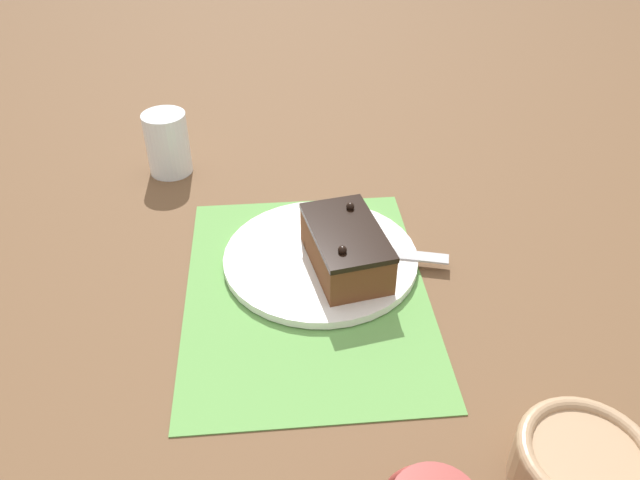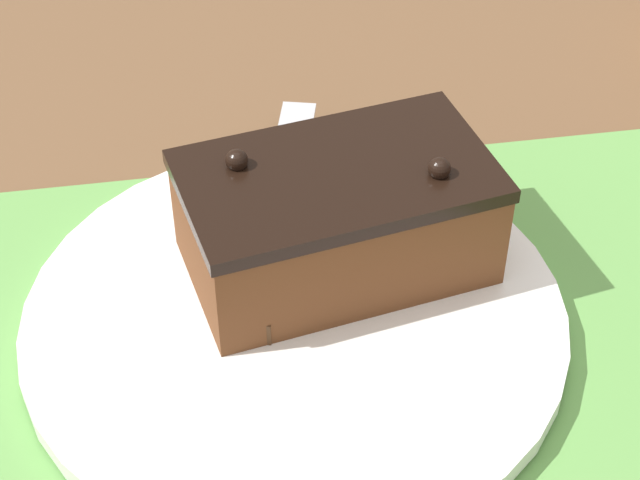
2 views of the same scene
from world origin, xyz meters
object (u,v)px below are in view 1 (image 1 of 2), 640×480
(drinking_glass, at_px, (168,143))
(cake_plate, at_px, (321,258))
(small_bowl, at_px, (582,466))
(chocolate_cake, at_px, (346,247))
(serving_knife, at_px, (352,247))

(drinking_glass, bearing_deg, cake_plate, -139.57)
(drinking_glass, xyz_separation_m, small_bowl, (-0.68, -0.48, -0.02))
(chocolate_cake, distance_m, drinking_glass, 0.43)
(chocolate_cake, relative_size, small_bowl, 1.28)
(serving_knife, distance_m, drinking_glass, 0.42)
(drinking_glass, bearing_deg, small_bowl, -144.77)
(cake_plate, distance_m, chocolate_cake, 0.06)
(chocolate_cake, bearing_deg, cake_plate, 49.87)
(cake_plate, distance_m, small_bowl, 0.45)
(serving_knife, bearing_deg, drinking_glass, -118.99)
(cake_plate, bearing_deg, serving_knife, -82.01)
(serving_knife, bearing_deg, cake_plate, -67.04)
(chocolate_cake, xyz_separation_m, small_bowl, (-0.36, -0.20, -0.02))
(chocolate_cake, relative_size, serving_knife, 0.83)
(cake_plate, relative_size, serving_knife, 1.36)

